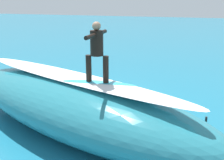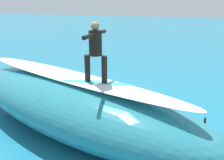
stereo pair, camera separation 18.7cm
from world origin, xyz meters
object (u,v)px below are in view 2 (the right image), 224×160
Objects in this scene: surfer_riding at (95,48)px; surfboard_paddling at (122,98)px; surfer_paddling at (125,94)px; buoy_marker at (203,141)px; surfboard_riding at (96,83)px.

surfboard_paddling is at bearing -87.29° from surfer_riding.
surfer_riding reaches higher than surfboard_paddling.
surfer_paddling is at bearing -89.12° from surfer_riding.
surfer_riding is 0.81× the size of surfboard_paddling.
buoy_marker is (-3.39, 2.92, 0.25)m from surfboard_paddling.
surfer_paddling is at bearing -42.14° from buoy_marker.
surfboard_paddling is at bearing -0.00° from surfer_paddling.
surfer_paddling reaches higher than surfboard_paddling.
surfboard_riding reaches higher than surfer_paddling.
surfer_riding is at bearing 73.84° from surfer_paddling.
surfer_riding is (-0.00, 0.00, 0.99)m from surfboard_riding.
surfer_paddling is (0.37, -3.56, -2.55)m from surfer_riding.
surfer_riding is at bearing 11.48° from buoy_marker.
buoy_marker is at bearing 115.72° from surfer_paddling.
surfboard_riding is 0.99m from surfer_riding.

